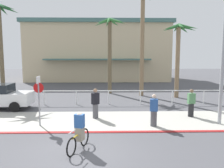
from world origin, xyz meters
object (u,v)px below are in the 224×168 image
object	(u,v)px
stop_sign_bike_lane	(39,94)
cyclist_yellow_0	(79,132)
pedestrian_2	(154,112)
palm_tree_4	(179,41)
pedestrian_1	(95,105)
palm_tree_1	(0,28)
pedestrian_0	(191,104)
palm_tree_3	(143,21)
palm_tree_2	(110,38)

from	to	relation	value
stop_sign_bike_lane	cyclist_yellow_0	distance (m)	4.04
stop_sign_bike_lane	pedestrian_2	bearing A→B (deg)	-2.21
palm_tree_4	pedestrian_1	world-z (taller)	palm_tree_4
palm_tree_1	pedestrian_2	size ratio (longest dim) A/B	4.72
cyclist_yellow_0	pedestrian_0	distance (m)	7.62
cyclist_yellow_0	pedestrian_2	size ratio (longest dim) A/B	1.04
palm_tree_3	cyclist_yellow_0	size ratio (longest dim) A/B	5.30
cyclist_yellow_0	stop_sign_bike_lane	bearing A→B (deg)	127.40
palm_tree_1	palm_tree_4	bearing A→B (deg)	-2.65
pedestrian_0	pedestrian_1	distance (m)	5.60
palm_tree_1	pedestrian_1	bearing A→B (deg)	-41.01
palm_tree_2	palm_tree_1	bearing A→B (deg)	-169.91
palm_tree_1	pedestrian_0	xyz separation A→B (m)	(13.86, -6.99, -5.08)
palm_tree_2	palm_tree_4	size ratio (longest dim) A/B	1.13
palm_tree_3	cyclist_yellow_0	distance (m)	13.89
stop_sign_bike_lane	palm_tree_2	distance (m)	11.41
palm_tree_2	palm_tree_4	distance (m)	6.15
palm_tree_3	palm_tree_2	bearing A→B (deg)	153.68
cyclist_yellow_0	pedestrian_1	distance (m)	4.50
palm_tree_2	pedestrian_1	size ratio (longest dim) A/B	4.01
palm_tree_3	pedestrian_0	size ratio (longest dim) A/B	5.54
palm_tree_4	cyclist_yellow_0	size ratio (longest dim) A/B	3.57
pedestrian_0	pedestrian_1	world-z (taller)	pedestrian_1
cyclist_yellow_0	palm_tree_4	bearing A→B (deg)	57.26
palm_tree_1	pedestrian_2	bearing A→B (deg)	-37.83
stop_sign_bike_lane	pedestrian_1	world-z (taller)	stop_sign_bike_lane
stop_sign_bike_lane	palm_tree_3	xyz separation A→B (m)	(6.56, 8.80, 4.80)
stop_sign_bike_lane	cyclist_yellow_0	bearing A→B (deg)	-52.60
stop_sign_bike_lane	palm_tree_4	world-z (taller)	palm_tree_4
palm_tree_4	pedestrian_1	distance (m)	10.08
palm_tree_2	pedestrian_2	bearing A→B (deg)	-78.71
palm_tree_4	pedestrian_0	size ratio (longest dim) A/B	3.74
palm_tree_1	palm_tree_3	world-z (taller)	palm_tree_3
stop_sign_bike_lane	palm_tree_1	size ratio (longest dim) A/B	0.33
cyclist_yellow_0	pedestrian_0	size ratio (longest dim) A/B	1.05
palm_tree_2	pedestrian_0	world-z (taller)	palm_tree_2
palm_tree_1	stop_sign_bike_lane	bearing A→B (deg)	-57.44
stop_sign_bike_lane	pedestrian_1	bearing A→B (deg)	25.96
palm_tree_3	pedestrian_0	world-z (taller)	palm_tree_3
palm_tree_3	pedestrian_1	distance (m)	10.08
pedestrian_0	palm_tree_1	bearing A→B (deg)	153.22
palm_tree_3	palm_tree_4	xyz separation A→B (m)	(2.87, -0.95, -1.75)
palm_tree_4	pedestrian_0	bearing A→B (deg)	-99.33
palm_tree_1	pedestrian_2	distance (m)	15.18
palm_tree_1	pedestrian_0	size ratio (longest dim) A/B	4.75
palm_tree_3	pedestrian_0	xyz separation A→B (m)	(1.84, -7.25, -5.72)
palm_tree_1	palm_tree_3	xyz separation A→B (m)	(12.02, 0.26, 0.64)
palm_tree_4	pedestrian_2	bearing A→B (deg)	-113.95
palm_tree_1	pedestrian_0	bearing A→B (deg)	-26.78
pedestrian_2	palm_tree_1	bearing A→B (deg)	142.17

